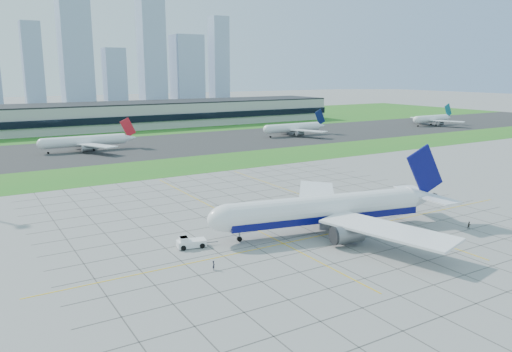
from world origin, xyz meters
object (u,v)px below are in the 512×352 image
Objects in this scene: crew_near at (214,265)px; distant_jet_1 at (86,141)px; airliner at (326,209)px; pushback_tug at (190,243)px; distant_jet_3 at (432,119)px; crew_far at (469,225)px; distant_jet_2 at (294,128)px.

distant_jet_1 reaches higher than crew_near.
crew_near is (-31.39, -7.07, -4.15)m from airliner.
distant_jet_1 reaches higher than pushback_tug.
crew_near is (-1.13, -13.05, -0.16)m from pushback_tug.
airliner reaches higher than distant_jet_3.
pushback_tug is 5.01× the size of crew_far.
crew_far is 0.04× the size of distant_jet_2.
airliner is at bearing 0.31° from pushback_tug.
distant_jet_2 is (63.21, 157.33, 3.63)m from crew_far.
distant_jet_1 is (11.37, 139.80, 3.44)m from pushback_tug.
pushback_tug is 62.97m from crew_far.
pushback_tug is 182.86m from distant_jet_2.
airliner is 1.36× the size of distant_jet_1.
crew_near is at bearing -148.03° from distant_jet_3.
distant_jet_2 is (122.39, 135.82, 3.44)m from pushback_tug.
airliner is 32.45m from crew_near.
distant_jet_2 is at bearing 91.18° from crew_far.
distant_jet_2 is 108.53m from distant_jet_3.
pushback_tug reaches higher than crew_near.
distant_jet_1 is 1.00× the size of distant_jet_3.
distant_jet_2 reaches higher than crew_far.
pushback_tug is at bearing -176.91° from crew_far.
crew_near is 273.47m from distant_jet_3.
airliner is 33.09m from crew_far.
distant_jet_3 is (230.85, 131.72, 3.44)m from pushback_tug.
pushback_tug is 4.84× the size of crew_near.
airliner is 147.01m from distant_jet_1.
distant_jet_2 is at bearing 59.47° from pushback_tug.
distant_jet_1 is (12.50, 152.86, 3.60)m from crew_near.
airliner is at bearing -145.53° from distant_jet_3.
distant_jet_3 is at bearing -2.16° from distant_jet_2.
crew_far is at bearing -111.89° from distant_jet_2.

